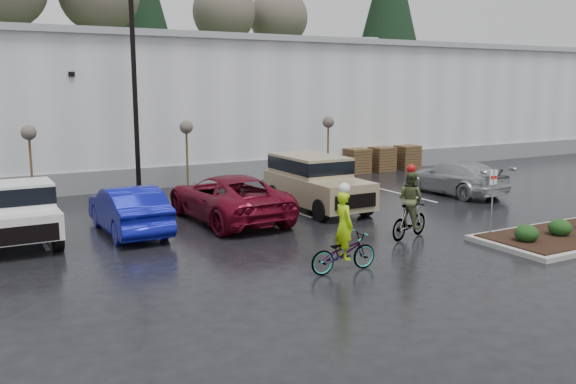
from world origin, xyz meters
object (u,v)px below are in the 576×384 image
lamppost (134,61)px  sapling_east (328,125)px  fire_lane_sign (492,195)px  car_red (228,198)px  sapling_west (29,137)px  pallet_stack_c (407,157)px  pallet_stack_b (382,159)px  cyclist_hivis (344,245)px  pickup_white (16,209)px  cyclist_olive (410,212)px  car_far_silver (454,177)px  sapling_mid (186,131)px  pallet_stack_a (357,161)px  suv_tan (318,183)px  car_blue (128,209)px

lamppost → sapling_east: bearing=5.7°
fire_lane_sign → car_red: size_ratio=0.37×
sapling_west → pallet_stack_c: bearing=2.9°
sapling_west → car_red: bearing=-48.2°
sapling_east → fire_lane_sign: 13.06m
pallet_stack_b → cyclist_hivis: cyclist_hivis is taller
fire_lane_sign → pickup_white: 14.70m
sapling_east → cyclist_olive: size_ratio=1.36×
lamppost → car_far_silver: (12.53, -5.33, -4.95)m
sapling_mid → pallet_stack_a: size_ratio=2.37×
sapling_east → suv_tan: (-4.54, -6.32, -1.70)m
sapling_west → car_far_silver: sapling_west is taller
pallet_stack_a → cyclist_olive: cyclist_olive is taller
car_red → car_far_silver: 10.83m
car_blue → sapling_mid: bearing=-124.3°
pallet_stack_b → car_blue: car_blue is taller
lamppost → car_red: 7.44m
fire_lane_sign → car_blue: fire_lane_sign is taller
pallet_stack_b → car_far_silver: car_far_silver is taller
fire_lane_sign → cyclist_olive: 2.58m
cyclist_olive → car_red: bearing=19.7°
suv_tan → cyclist_hivis: size_ratio=2.19×
sapling_mid → cyclist_hivis: sapling_mid is taller
pallet_stack_c → cyclist_hivis: 20.15m
sapling_mid → suv_tan: (2.96, -6.32, -1.70)m
sapling_west → pallet_stack_a: size_ratio=2.37×
cyclist_hivis → sapling_east: bearing=-30.6°
lamppost → car_red: lamppost is taller
lamppost → pallet_stack_a: (12.50, 2.00, -5.01)m
pickup_white → car_far_silver: 17.67m
pallet_stack_c → cyclist_olive: 16.24m
fire_lane_sign → cyclist_olive: bearing=149.0°
sapling_mid → suv_tan: bearing=-64.9°
sapling_west → suv_tan: sapling_west is taller
sapling_mid → cyclist_hivis: bearing=-92.7°
pallet_stack_b → pallet_stack_c: size_ratio=1.00×
pallet_stack_b → cyclist_olive: 15.15m
pallet_stack_c → fire_lane_sign: fire_lane_sign is taller
sapling_west → pallet_stack_c: sapling_west is taller
fire_lane_sign → pickup_white: bearing=151.7°
pallet_stack_b → fire_lane_sign: fire_lane_sign is taller
fire_lane_sign → car_far_silver: 8.04m
cyclist_olive → fire_lane_sign: bearing=-138.8°
pallet_stack_a → pallet_stack_c: 3.50m
cyclist_hivis → suv_tan: bearing=-26.3°
sapling_east → sapling_west: bearing=180.0°
fire_lane_sign → pallet_stack_b: bearing=65.1°
pickup_white → car_far_silver: pickup_white is taller
sapling_east → car_blue: bearing=-151.3°
lamppost → pickup_white: lamppost is taller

